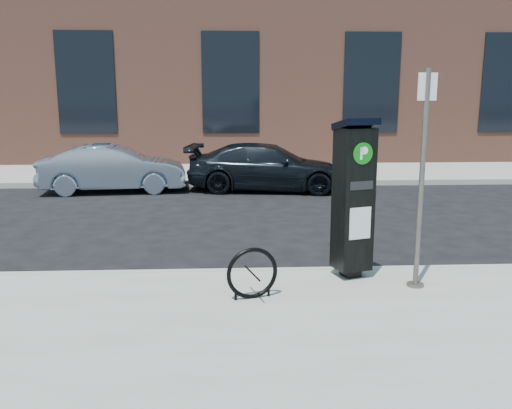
{
  "coord_description": "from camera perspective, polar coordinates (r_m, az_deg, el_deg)",
  "views": [
    {
      "loc": [
        -0.05,
        -7.47,
        2.64
      ],
      "look_at": [
        0.34,
        0.5,
        1.0
      ],
      "focal_mm": 38.0,
      "sensor_mm": 36.0,
      "label": 1
    }
  ],
  "objects": [
    {
      "name": "building",
      "position": [
        24.51,
        -2.76,
        15.13
      ],
      "size": [
        28.0,
        10.05,
        8.25
      ],
      "color": "brown",
      "rests_on": "ground"
    },
    {
      "name": "car_dark",
      "position": [
        14.99,
        1.26,
        3.96
      ],
      "size": [
        4.63,
        2.36,
        1.29
      ],
      "primitive_type": "imported",
      "rotation": [
        0.0,
        0.0,
        1.44
      ],
      "color": "black",
      "rests_on": "ground"
    },
    {
      "name": "car_silver",
      "position": [
        15.24,
        -14.79,
        3.68
      ],
      "size": [
        3.98,
        1.7,
        1.27
      ],
      "primitive_type": "imported",
      "rotation": [
        0.0,
        0.0,
        1.66
      ],
      "color": "#7F8CA1",
      "rests_on": "ground"
    },
    {
      "name": "bike_rack",
      "position": [
        6.71,
        -0.4,
        -7.27
      ],
      "size": [
        0.65,
        0.23,
        0.66
      ],
      "rotation": [
        0.0,
        0.0,
        0.27
      ],
      "color": "black",
      "rests_on": "sidewalk_near"
    },
    {
      "name": "ground",
      "position": [
        7.92,
        -2.28,
        -7.87
      ],
      "size": [
        120.0,
        120.0,
        0.0
      ],
      "primitive_type": "plane",
      "color": "black",
      "rests_on": "ground"
    },
    {
      "name": "curb_far",
      "position": [
        15.7,
        -2.57,
        2.2
      ],
      "size": [
        60.0,
        0.12,
        0.16
      ],
      "primitive_type": "cube",
      "color": "#9E9B93",
      "rests_on": "ground"
    },
    {
      "name": "curb_near",
      "position": [
        7.88,
        -2.28,
        -7.4
      ],
      "size": [
        60.0,
        0.12,
        0.16
      ],
      "primitive_type": "cube",
      "color": "#9E9B93",
      "rests_on": "ground"
    },
    {
      "name": "sign_pole",
      "position": [
        7.18,
        17.03,
        2.28
      ],
      "size": [
        0.25,
        0.22,
        2.8
      ],
      "rotation": [
        0.0,
        0.0,
        0.13
      ],
      "color": "#4B4742",
      "rests_on": "sidewalk_near"
    },
    {
      "name": "parking_kiosk",
      "position": [
        7.43,
        10.2,
        0.8
      ],
      "size": [
        0.61,
        0.57,
        2.18
      ],
      "rotation": [
        0.0,
        0.0,
        0.31
      ],
      "color": "black",
      "rests_on": "sidewalk_near"
    },
    {
      "name": "sidewalk_far",
      "position": [
        21.62,
        -2.64,
        4.79
      ],
      "size": [
        60.0,
        12.0,
        0.15
      ],
      "primitive_type": "cube",
      "color": "gray",
      "rests_on": "ground"
    }
  ]
}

